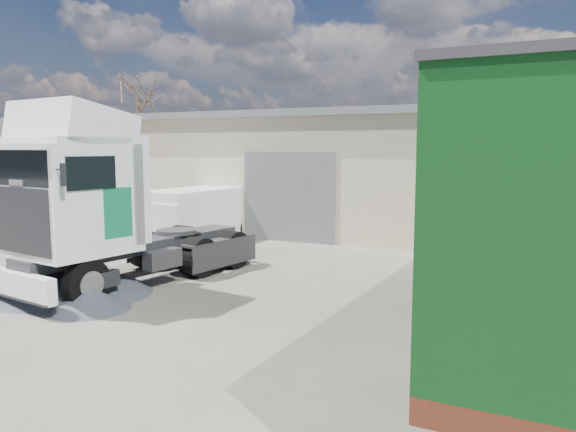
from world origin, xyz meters
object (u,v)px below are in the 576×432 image
at_px(tractor_unit, 100,213).
at_px(panel_van, 195,215).
at_px(orange_skip, 90,207).
at_px(bare_tree, 138,86).

height_order(tractor_unit, panel_van, tractor_unit).
bearing_deg(tractor_unit, orange_skip, 145.26).
distance_m(tractor_unit, orange_skip, 13.00).
bearing_deg(bare_tree, orange_skip, -61.94).
distance_m(tractor_unit, panel_van, 7.77).
xyz_separation_m(bare_tree, tractor_unit, (14.81, -19.14, -5.85)).
relative_size(bare_tree, tractor_unit, 1.25).
bearing_deg(orange_skip, bare_tree, 104.27).
bearing_deg(orange_skip, panel_van, -25.80).
xyz_separation_m(bare_tree, panel_van, (12.65, -11.73, -6.81)).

